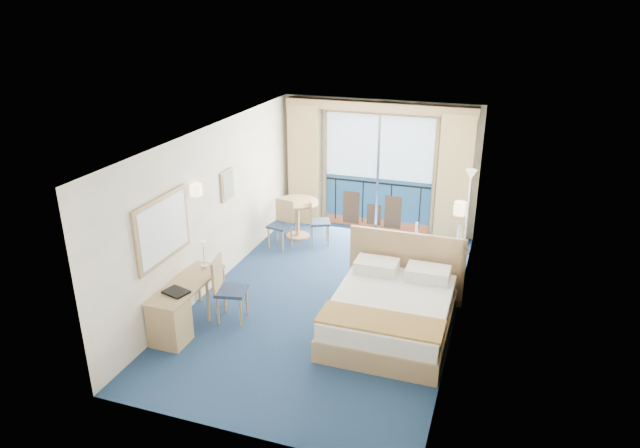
# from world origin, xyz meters

# --- Properties ---
(floor) EXTENTS (6.50, 6.50, 0.00)m
(floor) POSITION_xyz_m (0.00, 0.00, 0.00)
(floor) COLOR navy
(floor) RESTS_ON ground
(room_walls) EXTENTS (4.04, 6.54, 2.72)m
(room_walls) POSITION_xyz_m (0.00, 0.00, 1.78)
(room_walls) COLOR beige
(room_walls) RESTS_ON ground
(balcony_door) EXTENTS (2.36, 0.03, 2.52)m
(balcony_door) POSITION_xyz_m (-0.01, 3.22, 1.14)
(balcony_door) COLOR navy
(balcony_door) RESTS_ON room_walls
(curtain_left) EXTENTS (0.65, 0.22, 2.55)m
(curtain_left) POSITION_xyz_m (-1.55, 3.07, 1.28)
(curtain_left) COLOR tan
(curtain_left) RESTS_ON room_walls
(curtain_right) EXTENTS (0.65, 0.22, 2.55)m
(curtain_right) POSITION_xyz_m (1.55, 3.07, 1.28)
(curtain_right) COLOR tan
(curtain_right) RESTS_ON room_walls
(pelmet) EXTENTS (3.80, 0.25, 0.18)m
(pelmet) POSITION_xyz_m (0.00, 3.10, 2.58)
(pelmet) COLOR tan
(pelmet) RESTS_ON room_walls
(mirror) EXTENTS (0.05, 1.25, 0.95)m
(mirror) POSITION_xyz_m (-1.97, -1.50, 1.55)
(mirror) COLOR tan
(mirror) RESTS_ON room_walls
(wall_print) EXTENTS (0.04, 0.42, 0.52)m
(wall_print) POSITION_xyz_m (-1.97, 0.45, 1.60)
(wall_print) COLOR tan
(wall_print) RESTS_ON room_walls
(sconce_left) EXTENTS (0.18, 0.18, 0.18)m
(sconce_left) POSITION_xyz_m (-1.94, -0.60, 1.85)
(sconce_left) COLOR beige
(sconce_left) RESTS_ON room_walls
(sconce_right) EXTENTS (0.18, 0.18, 0.18)m
(sconce_right) POSITION_xyz_m (1.94, -0.15, 1.85)
(sconce_right) COLOR beige
(sconce_right) RESTS_ON room_walls
(bed) EXTENTS (1.84, 2.18, 1.15)m
(bed) POSITION_xyz_m (1.14, -0.59, 0.32)
(bed) COLOR tan
(bed) RESTS_ON ground
(nightstand) EXTENTS (0.40, 0.38, 0.52)m
(nightstand) POSITION_xyz_m (1.78, 0.75, 0.26)
(nightstand) COLOR tan
(nightstand) RESTS_ON ground
(phone) EXTENTS (0.22, 0.20, 0.08)m
(phone) POSITION_xyz_m (1.80, 0.71, 0.56)
(phone) COLOR white
(phone) RESTS_ON nightstand
(armchair) EXTENTS (0.92, 0.94, 0.76)m
(armchair) POSITION_xyz_m (1.47, 1.65, 0.38)
(armchair) COLOR #4B505C
(armchair) RESTS_ON ground
(floor_lamp) EXTENTS (0.23, 0.23, 1.64)m
(floor_lamp) POSITION_xyz_m (1.88, 2.57, 1.24)
(floor_lamp) COLOR silver
(floor_lamp) RESTS_ON ground
(desk) EXTENTS (0.51, 1.47, 0.69)m
(desk) POSITION_xyz_m (-1.74, -1.80, 0.38)
(desk) COLOR tan
(desk) RESTS_ON ground
(desk_chair) EXTENTS (0.52, 0.51, 1.01)m
(desk_chair) POSITION_xyz_m (-1.28, -1.08, 0.57)
(desk_chair) COLOR #212F4D
(desk_chair) RESTS_ON ground
(folder) EXTENTS (0.40, 0.34, 0.03)m
(folder) POSITION_xyz_m (-1.72, -1.70, 0.71)
(folder) COLOR black
(folder) RESTS_ON desk
(desk_lamp) EXTENTS (0.11, 0.11, 0.42)m
(desk_lamp) POSITION_xyz_m (-1.75, -0.86, 1.01)
(desk_lamp) COLOR silver
(desk_lamp) RESTS_ON desk
(round_table) EXTENTS (0.85, 0.85, 0.76)m
(round_table) POSITION_xyz_m (-1.41, 2.26, 0.58)
(round_table) COLOR tan
(round_table) RESTS_ON ground
(table_chair_a) EXTENTS (0.52, 0.51, 0.91)m
(table_chair_a) POSITION_xyz_m (-0.95, 2.09, 0.51)
(table_chair_a) COLOR #212F4D
(table_chair_a) RESTS_ON ground
(table_chair_b) EXTENTS (0.46, 0.47, 0.92)m
(table_chair_b) POSITION_xyz_m (-1.53, 1.74, 0.52)
(table_chair_b) COLOR #212F4D
(table_chair_b) RESTS_ON ground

